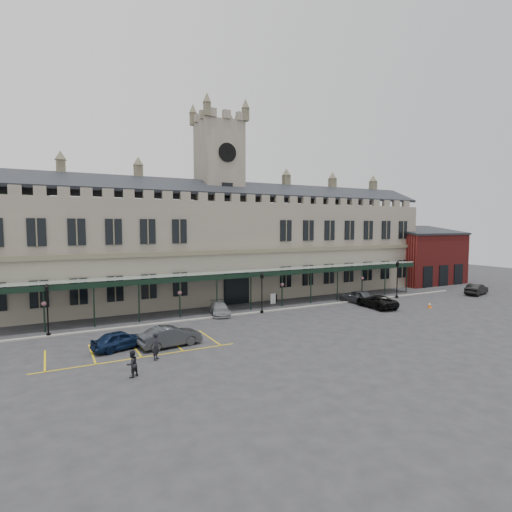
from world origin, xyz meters
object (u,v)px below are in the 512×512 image
car_taxi (220,309)px  car_right_a (357,296)px  station_building (220,247)px  lamp_post_right (397,276)px  sign_board (273,299)px  lamp_post_mid (262,289)px  car_right_b (476,289)px  person_b (132,364)px  car_left_a (120,340)px  clock_tower (219,195)px  car_van (376,301)px  person_a (156,346)px  lamp_post_left (47,305)px  car_left_b (170,336)px  traffic_cone (430,305)px

car_taxi → car_right_a: (16.99, -1.76, 0.16)m
station_building → lamp_post_right: station_building is taller
sign_board → lamp_post_mid: bearing=-135.0°
car_right_b → sign_board: bearing=59.5°
car_right_a → car_right_b: car_right_a is taller
car_right_a → person_b: 30.56m
car_left_a → car_right_a: bearing=-94.9°
clock_tower → car_van: bearing=-47.8°
car_van → person_a: person_a is taller
car_left_a → lamp_post_left: bearing=20.7°
car_left_b → person_a: person_a is taller
lamp_post_right → traffic_cone: size_ratio=7.37×
traffic_cone → car_left_b: size_ratio=0.14×
clock_tower → car_taxi: clock_tower is taller
car_left_a → car_left_b: car_left_b is taller
lamp_post_left → car_right_b: 50.93m
lamp_post_right → car_left_a: (-34.74, -5.68, -2.14)m
traffic_cone → person_b: person_b is taller
lamp_post_left → car_right_b: size_ratio=0.99×
lamp_post_right → car_left_b: lamp_post_right is taller
clock_tower → lamp_post_right: 24.86m
clock_tower → sign_board: size_ratio=20.65×
car_left_b → person_a: (-1.70, -2.56, 0.18)m
lamp_post_mid → car_right_b: size_ratio=0.97×
station_building → car_van: (13.00, -14.27, -5.75)m
sign_board → car_van: size_ratio=0.23×
clock_tower → car_right_a: bearing=-40.9°
traffic_cone → sign_board: size_ratio=0.54×
lamp_post_left → lamp_post_mid: lamp_post_left is taller
car_right_a → car_left_b: bearing=6.6°
lamp_post_right → car_left_a: bearing=-170.7°
traffic_cone → car_right_b: bearing=13.0°
clock_tower → sign_board: 14.85m
car_van → lamp_post_left: bearing=-3.8°
car_left_a → car_right_a: (28.00, 5.50, 0.08)m
car_left_b → station_building: bearing=-40.0°
car_right_b → person_b: size_ratio=2.75×
station_building → lamp_post_right: bearing=-29.1°
clock_tower → traffic_cone: clock_tower is taller
traffic_cone → sign_board: bearing=144.2°
clock_tower → car_van: clock_tower is taller
clock_tower → lamp_post_mid: clock_tower is taller
station_building → car_right_a: station_building is taller
lamp_post_mid → sign_board: (3.60, 3.83, -2.00)m
lamp_post_mid → person_a: 16.59m
clock_tower → person_a: size_ratio=12.93×
car_left_a → clock_tower: bearing=-57.9°
station_building → traffic_cone: bearing=-43.5°
car_right_a → car_right_b: size_ratio=1.03×
lamp_post_left → car_right_a: lamp_post_left is taller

